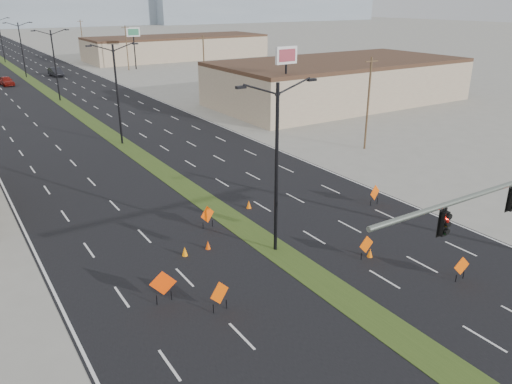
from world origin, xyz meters
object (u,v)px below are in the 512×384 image
streetlight_0 (277,164)px  car_mid (56,72)px  cone_1 (370,253)px  streetlight_3 (22,48)px  cone_3 (185,251)px  cone_0 (208,245)px  streetlight_1 (117,92)px  cone_2 (249,204)px  pole_sign_east_near (286,62)px  streetlight_4 (1,39)px  car_left (6,81)px  construction_sign_2 (207,215)px  pole_sign_east_far (133,36)px  construction_sign_5 (375,193)px  construction_sign_0 (163,284)px  construction_sign_3 (461,267)px  construction_sign_1 (220,294)px  construction_sign_4 (366,245)px  streetlight_2 (55,63)px

streetlight_0 → car_mid: streetlight_0 is taller
streetlight_0 → cone_1: size_ratio=17.74×
streetlight_3 → cone_3: bearing=-93.4°
car_mid → cone_0: size_ratio=9.12×
streetlight_1 → cone_2: 22.42m
car_mid → pole_sign_east_near: bearing=-80.4°
streetlight_4 → car_left: 37.30m
cone_3 → streetlight_4: bearing=87.4°
construction_sign_2 → cone_2: size_ratio=2.60×
construction_sign_2 → cone_1: 10.64m
pole_sign_east_far → construction_sign_5: bearing=-88.6°
car_left → cone_2: size_ratio=7.65×
streetlight_0 → construction_sign_5: 11.22m
streetlight_4 → pole_sign_east_near: bearing=-77.4°
pole_sign_east_near → construction_sign_0: bearing=-138.6°
streetlight_4 → construction_sign_3: 120.49m
streetlight_3 → construction_sign_1: streetlight_3 is taller
car_left → construction_sign_5: bearing=-84.1°
construction_sign_1 → car_mid: bearing=65.1°
streetlight_1 → cone_0: streetlight_1 is taller
car_left → construction_sign_4: car_left is taller
car_mid → construction_sign_0: bearing=-103.3°
streetlight_4 → cone_0: (-3.37, -109.73, -5.15)m
streetlight_1 → streetlight_2: size_ratio=1.00×
construction_sign_2 → cone_1: (6.15, -8.67, -0.64)m
car_left → cone_1: (8.75, -79.01, -0.51)m
car_left → pole_sign_east_far: 28.65m
construction_sign_0 → construction_sign_1: size_ratio=1.08×
construction_sign_2 → construction_sign_3: size_ratio=1.11×
construction_sign_1 → construction_sign_2: size_ratio=1.04×
streetlight_1 → construction_sign_1: 32.59m
car_left → cone_0: size_ratio=8.53×
streetlight_2 → construction_sign_1: bearing=-95.6°
construction_sign_0 → construction_sign_3: (14.19, -6.64, -0.22)m
streetlight_2 → car_mid: size_ratio=2.02×
streetlight_1 → construction_sign_2: size_ratio=6.36×
construction_sign_0 → pole_sign_east_near: (27.13, 27.32, 6.33)m
construction_sign_4 → cone_0: construction_sign_4 is taller
car_left → construction_sign_2: car_left is taller
car_mid → cone_2: car_mid is taller
cone_3 → pole_sign_east_far: 86.35m
pole_sign_east_far → streetlight_2: bearing=-118.5°
streetlight_0 → cone_0: (-3.37, 2.27, -5.15)m
construction_sign_1 → construction_sign_5: 16.93m
pole_sign_east_near → construction_sign_4: bearing=-121.6°
streetlight_3 → construction_sign_3: 92.57m
streetlight_2 → car_left: streetlight_2 is taller
streetlight_4 → pole_sign_east_near: streetlight_4 is taller
streetlight_0 → construction_sign_3: bearing=-52.4°
streetlight_4 → cone_3: 109.98m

